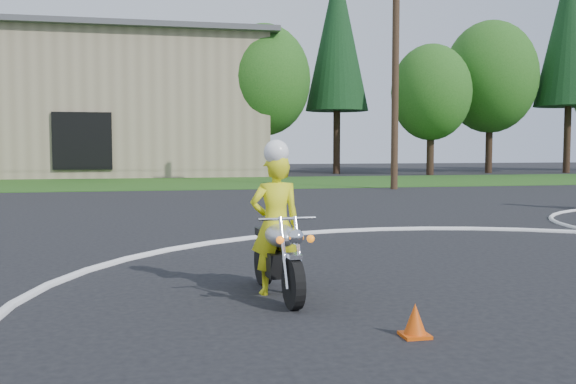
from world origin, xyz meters
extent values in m
cube|color=#1E4714|center=(0.00, 27.00, 0.01)|extent=(120.00, 10.00, 0.02)
torus|color=silver|center=(0.00, 3.00, 0.01)|extent=(12.12, 12.12, 0.12)
cylinder|color=black|center=(-3.05, 3.26, 0.27)|extent=(0.15, 0.55, 0.54)
cylinder|color=black|center=(-3.14, 4.51, 0.27)|extent=(0.15, 0.55, 0.54)
cube|color=black|center=(-3.10, 3.93, 0.36)|extent=(0.29, 0.51, 0.27)
ellipsoid|color=silver|center=(-3.09, 3.75, 0.70)|extent=(0.37, 0.60, 0.25)
cube|color=black|center=(-3.12, 4.20, 0.67)|extent=(0.27, 0.56, 0.09)
cylinder|color=silver|center=(-3.13, 3.32, 0.59)|extent=(0.06, 0.33, 0.72)
cylinder|color=white|center=(-2.97, 3.33, 0.59)|extent=(0.06, 0.33, 0.72)
cube|color=white|center=(-3.05, 3.24, 0.56)|extent=(0.14, 0.21, 0.05)
cylinder|color=silver|center=(-3.06, 3.48, 0.92)|extent=(0.63, 0.08, 0.03)
sphere|color=silver|center=(-3.04, 3.17, 0.77)|extent=(0.16, 0.16, 0.16)
sphere|color=orange|center=(-3.20, 3.17, 0.74)|extent=(0.08, 0.08, 0.08)
sphere|color=#D9650A|center=(-2.88, 3.20, 0.74)|extent=(0.08, 0.08, 0.08)
cylinder|color=silver|center=(-2.98, 4.30, 0.27)|extent=(0.13, 0.72, 0.07)
imported|color=yellow|center=(-3.10, 3.98, 0.80)|extent=(0.61, 0.42, 1.59)
sphere|color=white|center=(-3.09, 3.94, 1.61)|extent=(0.29, 0.29, 0.29)
cone|color=#D64A0B|center=(-2.21, 2.09, 0.15)|extent=(0.22, 0.22, 0.30)
cube|color=#D64A0B|center=(-2.21, 2.09, 0.01)|extent=(0.24, 0.24, 0.03)
cube|color=black|center=(-8.00, 31.90, 2.00)|extent=(3.00, 0.16, 3.00)
cylinder|color=#382619|center=(2.00, 34.00, 1.62)|extent=(0.44, 0.44, 3.24)
ellipsoid|color=#1E5116|center=(2.00, 34.00, 5.58)|extent=(5.40, 5.40, 6.48)
cylinder|color=#382619|center=(7.00, 36.00, 1.98)|extent=(0.44, 0.44, 3.96)
cone|color=black|center=(7.00, 36.00, 8.63)|extent=(3.96, 3.96, 9.35)
cylinder|color=#382619|center=(12.00, 33.00, 1.44)|extent=(0.44, 0.44, 2.88)
ellipsoid|color=#1E5116|center=(12.00, 33.00, 4.96)|extent=(4.80, 4.80, 5.76)
cylinder|color=#382619|center=(17.00, 35.00, 1.80)|extent=(0.44, 0.44, 3.60)
ellipsoid|color=#1E5116|center=(17.00, 35.00, 6.20)|extent=(6.00, 6.00, 7.20)
cylinder|color=#382619|center=(22.00, 34.00, 2.16)|extent=(0.44, 0.44, 4.32)
cone|color=black|center=(22.00, 34.00, 9.42)|extent=(4.32, 4.32, 10.20)
cylinder|color=#382619|center=(-2.00, 35.00, 1.44)|extent=(0.44, 0.44, 2.88)
ellipsoid|color=#1E5116|center=(-2.00, 35.00, 4.96)|extent=(4.80, 4.80, 5.76)
cylinder|color=#473321|center=(5.00, 21.00, 5.00)|extent=(0.28, 0.28, 10.00)
camera|label=1|loc=(-4.46, -3.11, 1.67)|focal=40.00mm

